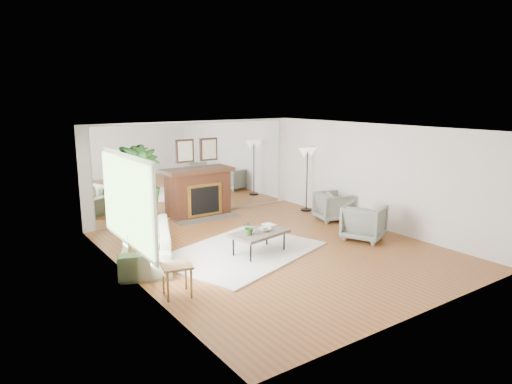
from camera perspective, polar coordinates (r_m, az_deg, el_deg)
ground at (r=9.58m, az=2.49°, el=-7.18°), size 7.00×7.00×0.00m
wall_left at (r=7.85m, az=-15.12°, el=-2.35°), size 0.02×7.00×2.50m
wall_right at (r=11.28m, az=14.75°, el=1.91°), size 0.02×7.00×2.50m
wall_back at (r=12.16m, az=-7.45°, el=2.90°), size 6.00×0.02×2.50m
mirror_panel at (r=12.14m, az=-7.40°, el=2.89°), size 5.40×0.04×2.40m
window_panel at (r=8.20m, az=-15.91°, el=-1.07°), size 0.04×2.40×1.50m
fireplace at (r=12.06m, az=-6.87°, el=-0.01°), size 1.85×0.83×2.05m
area_rug at (r=9.36m, az=-1.88°, el=-7.52°), size 3.68×3.11×0.03m
coffee_table at (r=9.16m, az=0.40°, el=-5.25°), size 1.27×0.89×0.47m
sofa at (r=9.13m, az=-13.66°, el=-6.20°), size 1.72×2.52×0.69m
armchair_back at (r=11.85m, az=9.59°, el=-1.76°), size 1.00×0.98×0.73m
armchair_front at (r=10.41m, az=13.36°, el=-3.67°), size 1.12×1.11×0.78m
side_table at (r=7.41m, az=-9.88°, el=-9.53°), size 0.55×0.55×0.52m
potted_ficus at (r=11.16m, az=-14.29°, el=0.86°), size 1.01×1.01×1.99m
floor_lamp at (r=12.54m, az=6.44°, el=4.30°), size 0.57×0.32×1.75m
tabletop_plant at (r=8.94m, az=-0.84°, el=-4.43°), size 0.32×0.30×0.30m
fruit_bowl at (r=9.20m, az=1.07°, el=-4.72°), size 0.26×0.26×0.06m
book at (r=9.55m, az=1.20°, el=-4.23°), size 0.22×0.29×0.02m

